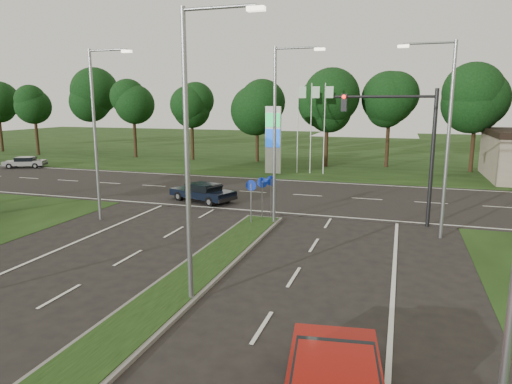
% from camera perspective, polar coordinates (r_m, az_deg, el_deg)
% --- Properties ---
extents(verge_far, '(160.00, 50.00, 0.02)m').
position_cam_1_polar(verge_far, '(62.19, 11.21, 5.07)').
color(verge_far, black).
rests_on(verge_far, ground).
extents(cross_road, '(160.00, 12.00, 0.02)m').
position_cam_1_polar(cross_road, '(31.89, 4.70, -0.33)').
color(cross_road, black).
rests_on(cross_road, ground).
extents(median_kerb, '(2.00, 26.00, 0.12)m').
position_cam_1_polar(median_kerb, '(14.05, -14.84, -15.64)').
color(median_kerb, slate).
rests_on(median_kerb, ground).
extents(streetlight_median_near, '(2.53, 0.22, 9.00)m').
position_cam_1_polar(streetlight_median_near, '(13.89, -7.92, 5.97)').
color(streetlight_median_near, gray).
rests_on(streetlight_median_near, ground).
extents(streetlight_median_far, '(2.53, 0.22, 9.00)m').
position_cam_1_polar(streetlight_median_far, '(23.29, 2.82, 8.09)').
color(streetlight_median_far, gray).
rests_on(streetlight_median_far, ground).
extents(streetlight_left_far, '(2.53, 0.22, 9.00)m').
position_cam_1_polar(streetlight_left_far, '(25.58, -19.19, 7.76)').
color(streetlight_left_far, gray).
rests_on(streetlight_left_far, ground).
extents(streetlight_right_far, '(2.53, 0.22, 9.00)m').
position_cam_1_polar(streetlight_right_far, '(22.58, 22.47, 7.18)').
color(streetlight_right_far, gray).
rests_on(streetlight_right_far, ground).
extents(traffic_signal, '(5.10, 0.42, 7.00)m').
position_cam_1_polar(traffic_signal, '(24.53, 18.27, 6.70)').
color(traffic_signal, black).
rests_on(traffic_signal, ground).
extents(median_signs, '(1.16, 1.76, 2.38)m').
position_cam_1_polar(median_signs, '(24.35, 0.72, 0.25)').
color(median_signs, gray).
rests_on(median_signs, ground).
extents(gas_pylon, '(5.80, 1.26, 8.00)m').
position_cam_1_polar(gas_pylon, '(41.08, 2.47, 6.76)').
color(gas_pylon, silver).
rests_on(gas_pylon, ground).
extents(treeline_far, '(6.00, 6.00, 9.90)m').
position_cam_1_polar(treeline_far, '(46.92, 9.46, 11.60)').
color(treeline_far, black).
rests_on(treeline_far, ground).
extents(navy_sedan, '(4.68, 3.15, 1.19)m').
position_cam_1_polar(navy_sedan, '(29.63, -6.66, 0.02)').
color(navy_sedan, black).
rests_on(navy_sedan, ground).
extents(far_car_a, '(4.08, 3.00, 1.08)m').
position_cam_1_polar(far_car_a, '(50.29, -26.91, 3.37)').
color(far_car_a, gray).
rests_on(far_car_a, ground).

